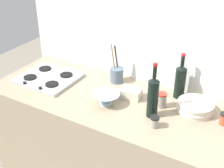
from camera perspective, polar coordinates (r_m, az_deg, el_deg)
The scene contains 12 objects.
counter_block at distance 2.40m, azimuth 0.00°, elevation -11.95°, with size 1.80×0.70×0.90m, color tan.
backsplash_panel at distance 2.32m, azimuth 4.76°, elevation 6.87°, with size 1.90×0.06×2.31m, color white.
stovetop_hob at distance 2.43m, azimuth -11.78°, elevation 1.14°, with size 0.43×0.38×0.04m.
plate_stack at distance 2.06m, azimuth 15.28°, elevation -4.12°, with size 0.24×0.24×0.07m.
wine_bottle_leftmost at distance 2.15m, azimuth 12.62°, elevation 0.62°, with size 0.07×0.07×0.33m.
wine_bottle_mid_left at distance 1.90m, azimuth 7.64°, elevation -2.28°, with size 0.07×0.07×0.37m.
mixing_bowl at distance 2.06m, azimuth -1.15°, elevation -2.68°, with size 0.19×0.19×0.08m.
butter_dish at distance 2.14m, azimuth 3.50°, elevation -1.68°, with size 0.14×0.11×0.07m, color silver.
utensil_crock at distance 2.32m, azimuth 0.87°, elevation 1.82°, with size 0.10×0.10×0.30m.
condiment_jar_front at distance 1.87m, azimuth 7.93°, elevation -6.97°, with size 0.06×0.06×0.07m.
condiment_jar_rear at distance 2.05m, azimuth 9.30°, elevation -2.96°, with size 0.06×0.06×0.10m.
condiment_jar_spare at distance 1.99m, azimuth 20.20°, elevation -6.09°, with size 0.06×0.06×0.08m.
Camera 1 is at (0.91, -1.56, 2.03)m, focal length 48.98 mm.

